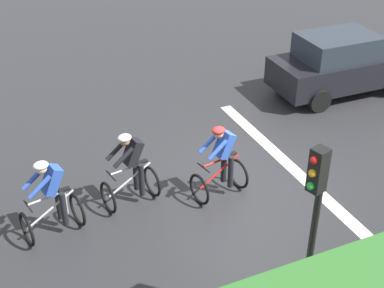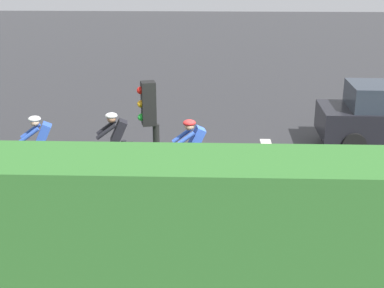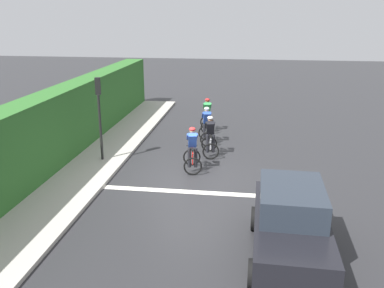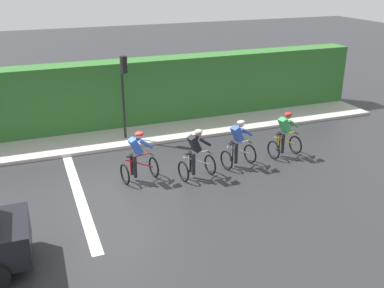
{
  "view_description": "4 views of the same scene",
  "coord_description": "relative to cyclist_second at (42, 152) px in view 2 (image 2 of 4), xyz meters",
  "views": [
    {
      "loc": [
        -8.38,
        5.15,
        6.92
      ],
      "look_at": [
        0.23,
        1.31,
        1.2
      ],
      "focal_mm": 50.69,
      "sensor_mm": 36.0,
      "label": 1
    },
    {
      "loc": [
        -11.22,
        0.41,
        5.06
      ],
      "look_at": [
        0.91,
        0.85,
        0.74
      ],
      "focal_mm": 50.17,
      "sensor_mm": 36.0,
      "label": 2
    },
    {
      "loc": [
        1.93,
        -13.69,
        5.68
      ],
      "look_at": [
        -0.2,
        1.51,
        0.81
      ],
      "focal_mm": 38.95,
      "sensor_mm": 36.0,
      "label": 3
    },
    {
      "loc": [
        12.59,
        -2.3,
        6.44
      ],
      "look_at": [
        -0.24,
        2.69,
        0.93
      ],
      "focal_mm": 41.61,
      "sensor_mm": 36.0,
      "label": 4
    }
  ],
  "objects": [
    {
      "name": "cyclist_second",
      "position": [
        0.0,
        0.0,
        0.0
      ],
      "size": [
        0.87,
        1.19,
        1.66
      ],
      "color": "black",
      "rests_on": "ground"
    },
    {
      "name": "road_marking_stop_line",
      "position": [
        -0.09,
        -5.42,
        -0.79
      ],
      "size": [
        7.0,
        0.3,
        0.01
      ],
      "primitive_type": "cube",
      "color": "silver",
      "rests_on": "ground"
    },
    {
      "name": "traffic_light_near_crossing",
      "position": [
        -3.85,
        -2.97,
        1.43
      ],
      "size": [
        0.24,
        0.31,
        3.34
      ],
      "color": "black",
      "rests_on": "ground"
    },
    {
      "name": "cyclist_mid",
      "position": [
        0.31,
        -1.67,
        0.0
      ],
      "size": [
        0.85,
        1.18,
        1.66
      ],
      "color": "black",
      "rests_on": "ground"
    },
    {
      "name": "hedge_wall",
      "position": [
        -5.54,
        -2.24,
        0.62
      ],
      "size": [
        1.1,
        21.18,
        2.83
      ],
      "primitive_type": "cube",
      "color": "#2D6628",
      "rests_on": "ground"
    },
    {
      "name": "cyclist_fourth",
      "position": [
        -0.17,
        -3.46,
        0.0
      ],
      "size": [
        0.86,
        1.18,
        1.66
      ],
      "color": "black",
      "rests_on": "ground"
    },
    {
      "name": "ground_plane",
      "position": [
        -0.09,
        -4.24,
        -0.8
      ],
      "size": [
        80.0,
        80.0,
        0.0
      ],
      "primitive_type": "plane",
      "color": "#28282B"
    }
  ]
}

